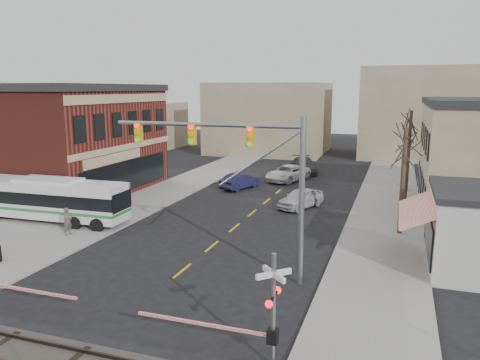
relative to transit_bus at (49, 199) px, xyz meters
name	(u,v)px	position (x,y,z in m)	size (l,w,h in m)	color
ground	(164,286)	(12.68, -7.19, -1.67)	(160.00, 160.00, 0.00)	black
sidewalk_west	(175,188)	(3.18, 12.81, -1.61)	(5.00, 60.00, 0.12)	gray
sidewalk_east	(387,204)	(22.18, 12.81, -1.61)	(5.00, 60.00, 0.12)	gray
tree_east_a	(403,181)	(23.18, 4.81, 1.82)	(0.28, 0.28, 6.75)	#382B21
tree_east_b	(407,170)	(23.48, 10.81, 1.60)	(0.28, 0.28, 6.30)	#382B21
tree_east_c	(409,151)	(23.68, 18.81, 2.05)	(0.28, 0.28, 7.20)	#382B21
transit_bus	(49,199)	(0.00, 0.00, 0.00)	(11.50, 2.89, 2.94)	silver
traffic_signal_mast	(246,163)	(16.00, -4.78, 4.05)	(9.77, 0.30, 8.00)	gray
rr_crossing_east	(261,310)	(18.82, -11.80, 0.30)	(5.60, 1.36, 4.00)	gray
car_a	(300,198)	(15.76, 9.65, -0.91)	(1.80, 4.48, 1.53)	#B5B4B9
car_b	(240,181)	(8.98, 14.85, -0.94)	(1.54, 4.43, 1.46)	#171536
car_c	(288,173)	(12.31, 20.05, -0.90)	(2.58, 5.59, 1.55)	white
car_d	(304,165)	(12.95, 25.25, -0.84)	(2.33, 5.74, 1.67)	#403F44
pedestrian_near	(68,221)	(3.37, -2.35, -0.67)	(0.64, 0.42, 1.76)	#584846
pedestrian_far	(96,209)	(3.14, 0.87, -0.67)	(0.86, 0.67, 1.77)	#2F3C53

